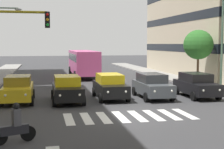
# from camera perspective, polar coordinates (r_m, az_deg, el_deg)

# --- Properties ---
(ground_plane) EXTENTS (180.00, 180.00, 0.00)m
(ground_plane) POSITION_cam_1_polar(r_m,az_deg,el_deg) (17.66, 2.92, -7.18)
(ground_plane) COLOR #38383A
(crosswalk_markings) EXTENTS (6.75, 2.80, 0.01)m
(crosswalk_markings) POSITION_cam_1_polar(r_m,az_deg,el_deg) (17.65, 2.92, -7.17)
(crosswalk_markings) COLOR silver
(crosswalk_markings) RESTS_ON ground_plane
(car_0) EXTENTS (2.02, 4.44, 1.72)m
(car_0) POSITION_cam_1_polar(r_m,az_deg,el_deg) (24.50, 14.25, -1.73)
(car_0) COLOR black
(car_0) RESTS_ON ground_plane
(car_1) EXTENTS (2.02, 4.44, 1.72)m
(car_1) POSITION_cam_1_polar(r_m,az_deg,el_deg) (23.48, 6.89, -1.90)
(car_1) COLOR #474C51
(car_1) RESTS_ON ground_plane
(car_2) EXTENTS (2.02, 4.44, 1.72)m
(car_2) POSITION_cam_1_polar(r_m,az_deg,el_deg) (23.01, -0.35, -2.01)
(car_2) COLOR black
(car_2) RESTS_ON ground_plane
(car_3) EXTENTS (2.02, 4.44, 1.72)m
(car_3) POSITION_cam_1_polar(r_m,az_deg,el_deg) (21.94, -7.70, -2.42)
(car_3) COLOR black
(car_3) RESTS_ON ground_plane
(car_4) EXTENTS (2.02, 4.44, 1.72)m
(car_4) POSITION_cam_1_polar(r_m,az_deg,el_deg) (22.57, -15.80, -2.36)
(car_4) COLOR gold
(car_4) RESTS_ON ground_plane
(bus_behind_traffic) EXTENTS (2.78, 10.50, 3.00)m
(bus_behind_traffic) POSITION_cam_1_polar(r_m,az_deg,el_deg) (38.49, -4.98, 2.37)
(bus_behind_traffic) COLOR #DB5193
(bus_behind_traffic) RESTS_ON ground_plane
(motorcycle_with_rider) EXTENTS (1.62, 0.70, 1.57)m
(motorcycle_with_rider) POSITION_cam_1_polar(r_m,az_deg,el_deg) (13.43, -16.33, -8.56)
(motorcycle_with_rider) COLOR black
(motorcycle_with_rider) RESTS_ON ground_plane
(street_lamp_left) EXTENTS (2.80, 0.28, 7.63)m
(street_lamp_left) POSITION_cam_1_polar(r_m,az_deg,el_deg) (26.14, 17.59, 7.14)
(street_lamp_left) COLOR #4C6B56
(street_lamp_left) RESTS_ON sidewalk_left
(street_tree_1) EXTENTS (2.71, 2.71, 4.94)m
(street_tree_1) POSITION_cam_1_polar(r_m,az_deg,el_deg) (31.32, 14.59, 4.96)
(street_tree_1) COLOR #513823
(street_tree_1) RESTS_ON sidewalk_left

